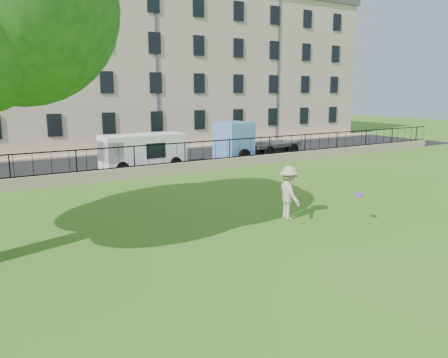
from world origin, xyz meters
TOP-DOWN VIEW (x-y plane):
  - ground at (0.00, 0.00)m, footprint 120.00×120.00m
  - retaining_wall at (0.00, 12.00)m, footprint 50.00×0.40m
  - iron_railing at (0.00, 12.00)m, footprint 50.00×0.05m
  - street at (0.00, 16.70)m, footprint 60.00×9.00m
  - sidewalk at (0.00, 21.90)m, footprint 60.00×1.40m
  - building_row at (0.00, 27.57)m, footprint 56.40×10.40m
  - man at (1.98, 1.70)m, footprint 0.95×1.38m
  - frisbee at (3.65, -0.03)m, footprint 0.34×0.33m
  - white_van at (1.43, 14.40)m, footprint 4.94×2.05m
  - blue_truck at (9.73, 14.40)m, footprint 6.33×2.86m

SIDE VIEW (x-z plane):
  - ground at x=0.00m, z-range 0.00..0.00m
  - street at x=0.00m, z-range 0.00..0.01m
  - sidewalk at x=0.00m, z-range 0.00..0.12m
  - retaining_wall at x=0.00m, z-range 0.00..0.60m
  - man at x=1.98m, z-range 0.00..1.95m
  - white_van at x=1.43m, z-range 0.00..2.05m
  - frisbee at x=3.65m, z-range 0.98..1.11m
  - iron_railing at x=0.00m, z-range 0.59..1.72m
  - blue_truck at x=9.73m, z-range 0.00..2.57m
  - building_row at x=0.00m, z-range 0.02..13.82m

